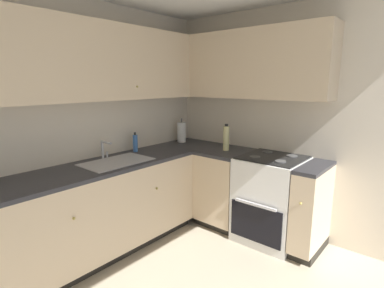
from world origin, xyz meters
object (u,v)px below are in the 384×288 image
at_px(soap_bottle, 135,143).
at_px(oven_range, 271,198).
at_px(paper_towel_roll, 182,132).
at_px(oil_bottle, 226,138).

bearing_deg(soap_bottle, oven_range, -60.66).
bearing_deg(paper_towel_roll, soap_bottle, 178.46).
distance_m(soap_bottle, paper_towel_roll, 0.74).
relative_size(soap_bottle, paper_towel_roll, 0.69).
xyz_separation_m(oven_range, oil_bottle, (-0.02, 0.57, 0.58)).
distance_m(oven_range, oil_bottle, 0.81).
xyz_separation_m(oven_range, soap_bottle, (-0.73, 1.30, 0.53)).
height_order(oven_range, oil_bottle, oil_bottle).
height_order(soap_bottle, oil_bottle, oil_bottle).
xyz_separation_m(soap_bottle, paper_towel_roll, (0.74, -0.02, 0.03)).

